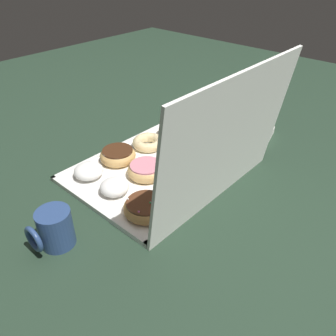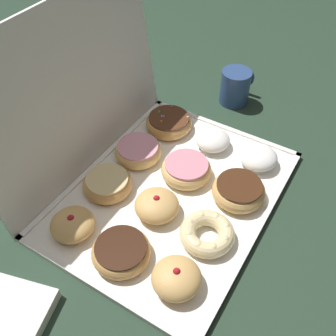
{
  "view_description": "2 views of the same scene",
  "coord_description": "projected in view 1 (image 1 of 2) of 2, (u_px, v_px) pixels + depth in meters",
  "views": [
    {
      "loc": [
        0.64,
        0.61,
        0.6
      ],
      "look_at": [
        0.01,
        0.04,
        0.03
      ],
      "focal_mm": 36.25,
      "sensor_mm": 36.0,
      "label": 1
    },
    {
      "loc": [
        -0.47,
        -0.28,
        0.66
      ],
      "look_at": [
        0.03,
        0.03,
        0.05
      ],
      "focal_mm": 41.55,
      "sensor_mm": 36.0,
      "label": 2
    }
  ],
  "objects": [
    {
      "name": "powdered_filled_donut_3",
      "position": [
        89.0,
        171.0,
        1.0
      ],
      "size": [
        0.09,
        0.09,
        0.04
      ],
      "color": "white",
      "rests_on": "donut_box"
    },
    {
      "name": "jelly_filled_donut_0",
      "position": [
        171.0,
        129.0,
        1.22
      ],
      "size": [
        0.09,
        0.09,
        0.05
      ],
      "color": "tan",
      "rests_on": "donut_box"
    },
    {
      "name": "powdered_filled_donut_7",
      "position": [
        115.0,
        187.0,
        0.94
      ],
      "size": [
        0.08,
        0.08,
        0.04
      ],
      "color": "white",
      "rests_on": "donut_box"
    },
    {
      "name": "sprinkle_donut_11",
      "position": [
        146.0,
        207.0,
        0.87
      ],
      "size": [
        0.12,
        0.12,
        0.04
      ],
      "color": "tan",
      "rests_on": "donut_box"
    },
    {
      "name": "napkin_stack",
      "position": [
        252.0,
        133.0,
        1.24
      ],
      "size": [
        0.17,
        0.17,
        0.02
      ],
      "primitive_type": "cube",
      "rotation": [
        0.0,
        0.0,
        0.27
      ],
      "color": "white",
      "rests_on": "ground"
    },
    {
      "name": "pink_frosted_donut_10",
      "position": [
        180.0,
        187.0,
        0.94
      ],
      "size": [
        0.11,
        0.11,
        0.04
      ],
      "color": "#E5B770",
      "rests_on": "donut_box"
    },
    {
      "name": "pink_frosted_donut_6",
      "position": [
        147.0,
        170.0,
        1.01
      ],
      "size": [
        0.11,
        0.11,
        0.04
      ],
      "color": "#E5B770",
      "rests_on": "donut_box"
    },
    {
      "name": "box_lid_open",
      "position": [
        229.0,
        142.0,
        0.83
      ],
      "size": [
        0.53,
        0.06,
        0.37
      ],
      "primitive_type": "cube",
      "rotation": [
        1.43,
        0.0,
        0.0
      ],
      "color": "white",
      "rests_on": "ground"
    },
    {
      "name": "ground_plane",
      "position": [
        161.0,
        170.0,
        1.06
      ],
      "size": [
        3.0,
        3.0,
        0.0
      ],
      "primitive_type": "plane",
      "color": "#233828"
    },
    {
      "name": "chocolate_frosted_donut_4",
      "position": [
        197.0,
        140.0,
        1.16
      ],
      "size": [
        0.11,
        0.11,
        0.04
      ],
      "color": "tan",
      "rests_on": "donut_box"
    },
    {
      "name": "donut_box",
      "position": [
        160.0,
        168.0,
        1.06
      ],
      "size": [
        0.53,
        0.4,
        0.01
      ],
      "color": "white",
      "rests_on": "ground"
    },
    {
      "name": "coffee_mug",
      "position": [
        54.0,
        228.0,
        0.78
      ],
      "size": [
        0.1,
        0.08,
        0.09
      ],
      "color": "navy",
      "rests_on": "ground"
    },
    {
      "name": "jelly_filled_donut_8",
      "position": [
        226.0,
        151.0,
        1.1
      ],
      "size": [
        0.09,
        0.09,
        0.05
      ],
      "color": "tan",
      "rests_on": "donut_box"
    },
    {
      "name": "chocolate_frosted_donut_2",
      "position": [
        118.0,
        155.0,
        1.08
      ],
      "size": [
        0.11,
        0.11,
        0.04
      ],
      "color": "tan",
      "rests_on": "donut_box"
    },
    {
      "name": "jelly_filled_donut_5",
      "position": [
        174.0,
        153.0,
        1.08
      ],
      "size": [
        0.09,
        0.09,
        0.05
      ],
      "color": "tan",
      "rests_on": "donut_box"
    },
    {
      "name": "glazed_ring_donut_9",
      "position": [
        205.0,
        169.0,
        1.02
      ],
      "size": [
        0.11,
        0.11,
        0.04
      ],
      "color": "tan",
      "rests_on": "donut_box"
    },
    {
      "name": "cruller_donut_1",
      "position": [
        148.0,
        142.0,
        1.15
      ],
      "size": [
        0.11,
        0.11,
        0.03
      ],
      "color": "beige",
      "rests_on": "donut_box"
    }
  ]
}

